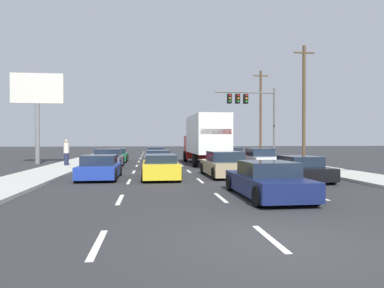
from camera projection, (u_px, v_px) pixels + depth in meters
The scene contains 21 objects.
ground_plane at pixel (177, 162), 31.64m from camera, with size 140.00×140.00×0.00m, color #2B2B2D.
sidewalk_right at pixel (288, 164), 27.66m from camera, with size 2.85×80.00×0.14m, color #B2AFA8.
sidewalk_left at pixel (68, 166), 25.68m from camera, with size 2.85×80.00×0.14m, color #B2AFA8.
lane_markings at pixel (179, 163), 29.48m from camera, with size 6.94×57.00×0.01m.
car_green at pixel (117, 156), 31.16m from camera, with size 1.86×4.16×1.20m.
car_gray at pixel (108, 159), 25.04m from camera, with size 2.00×4.55×1.33m.
car_blue at pixel (100, 168), 17.82m from camera, with size 1.95×4.08×1.21m.
car_maroon at pixel (156, 155), 32.04m from camera, with size 1.87×4.42×1.28m.
car_silver at pixel (158, 160), 24.52m from camera, with size 1.98×4.29×1.25m.
car_yellow at pixel (160, 167), 18.14m from camera, with size 1.89×4.66×1.23m.
box_truck at pixel (205, 137), 28.00m from camera, with size 2.68×9.34×3.82m.
car_tan at pixel (224, 165), 19.01m from camera, with size 2.06×4.45×1.36m.
car_navy at pixel (267, 181), 12.17m from camera, with size 2.04×4.54×1.24m.
car_orange at pixel (231, 155), 32.73m from camera, with size 1.91×4.48×1.27m.
car_white at pixel (260, 159), 24.86m from camera, with size 1.87×4.10×1.37m.
car_black at pixel (299, 169), 17.24m from camera, with size 1.91×4.36×1.19m.
traffic_signal_mast at pixel (248, 105), 35.56m from camera, with size 6.21×0.69×7.22m.
utility_pole_mid at pixel (304, 103), 30.20m from camera, with size 1.80×0.28×10.02m.
utility_pole_far at pixel (261, 112), 42.11m from camera, with size 1.80×0.28×10.19m.
roadside_billboard at pixel (37, 99), 28.46m from camera, with size 4.13×0.36×7.34m.
pedestrian_near_corner at pixel (66, 152), 25.27m from camera, with size 0.38×0.38×1.86m.
Camera 1 is at (-2.40, -6.55, 2.00)m, focal length 33.00 mm.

